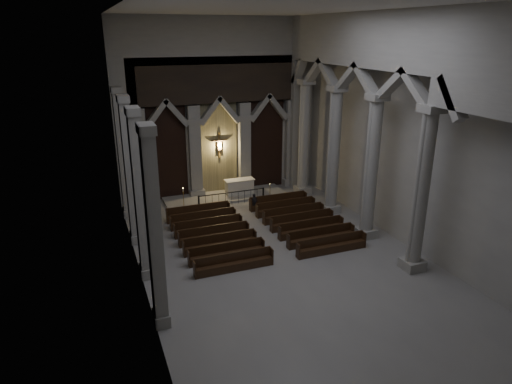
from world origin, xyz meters
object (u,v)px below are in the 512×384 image
(altar_rail, at_px, (232,196))
(worshipper, at_px, (254,203))
(altar, at_px, (239,186))
(pews, at_px, (259,229))
(candle_stand_left, at_px, (184,204))
(candle_stand_right, at_px, (270,196))

(altar_rail, height_order, worshipper, worshipper)
(altar_rail, bearing_deg, altar, 54.69)
(pews, xyz_separation_m, worshipper, (0.99, 3.41, 0.30))
(altar_rail, bearing_deg, worshipper, -59.40)
(altar_rail, xyz_separation_m, worshipper, (0.99, -1.68, -0.01))
(altar_rail, bearing_deg, candle_stand_left, 176.23)
(pews, bearing_deg, altar, 80.88)
(pews, bearing_deg, worshipper, 73.80)
(altar, relative_size, pews, 0.22)
(altar, height_order, altar_rail, altar)
(candle_stand_left, xyz_separation_m, candle_stand_right, (5.94, -0.35, -0.08))
(candle_stand_right, xyz_separation_m, worshipper, (-1.73, -1.54, 0.26))
(candle_stand_right, bearing_deg, worshipper, -138.22)
(worshipper, bearing_deg, candle_stand_left, 140.27)
(candle_stand_left, distance_m, candle_stand_right, 5.95)
(altar_rail, bearing_deg, candle_stand_right, -2.81)
(altar, height_order, pews, altar)
(candle_stand_right, xyz_separation_m, pews, (-2.72, -4.95, -0.04))
(altar_rail, xyz_separation_m, candle_stand_right, (2.72, -0.13, -0.27))
(altar_rail, height_order, candle_stand_left, candle_stand_left)
(candle_stand_left, bearing_deg, pews, -58.68)
(candle_stand_left, xyz_separation_m, pews, (3.23, -5.30, -0.12))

